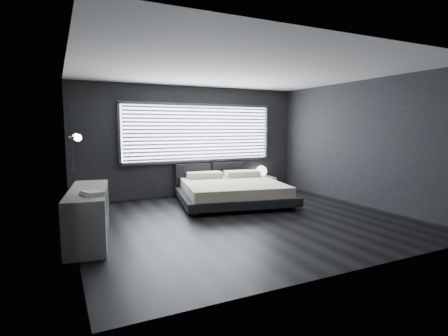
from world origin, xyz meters
name	(u,v)px	position (x,y,z in m)	size (l,w,h in m)	color
room	(244,146)	(0.00, 0.00, 1.40)	(6.04, 6.00, 2.80)	black
window	(200,133)	(0.20, 2.70, 1.61)	(4.14, 0.09, 1.52)	white
headboard	(211,172)	(0.47, 2.64, 0.57)	(1.96, 0.16, 0.52)	black
sconce_near	(78,138)	(-2.88, 0.05, 1.60)	(0.18, 0.11, 0.11)	silver
sconce_far	(76,137)	(-2.88, 0.65, 1.60)	(0.18, 0.11, 0.11)	silver
wall_art_upper	(72,121)	(-2.98, -0.55, 1.85)	(0.01, 0.48, 0.48)	#47474C
wall_art_lower	(73,154)	(-2.98, -0.30, 1.38)	(0.01, 0.48, 0.48)	#47474C
bed	(232,190)	(0.48, 1.42, 0.29)	(2.86, 2.77, 0.63)	black
nightstand	(262,183)	(1.99, 2.50, 0.19)	(0.64, 0.54, 0.37)	silver
orb_lamp	(261,171)	(1.98, 2.54, 0.53)	(0.31, 0.31, 0.31)	white
dresser	(89,214)	(-2.78, -0.01, 0.40)	(0.85, 2.05, 0.80)	silver
book_stack	(92,194)	(-2.77, -0.58, 0.83)	(0.33, 0.39, 0.07)	silver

